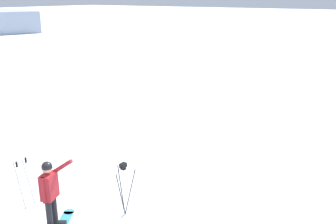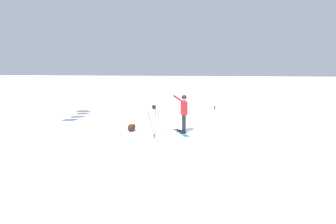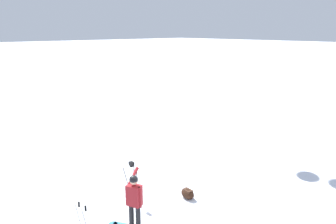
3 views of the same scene
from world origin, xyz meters
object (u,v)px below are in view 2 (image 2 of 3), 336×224
(snowboarder, at_px, (184,110))
(ski_poles, at_px, (215,117))
(camera_tripod, at_px, (154,115))
(gear_bag_large, at_px, (132,128))
(snowboard, at_px, (181,132))

(snowboarder, distance_m, ski_poles, 1.45)
(snowboarder, height_order, camera_tripod, snowboarder)
(snowboarder, distance_m, gear_bag_large, 2.59)
(gear_bag_large, distance_m, camera_tripod, 2.03)
(snowboarder, height_order, gear_bag_large, snowboarder)
(snowboarder, bearing_deg, camera_tripod, -123.80)
(snowboarder, height_order, snowboard, snowboarder)
(ski_poles, bearing_deg, snowboard, 170.46)
(gear_bag_large, xyz_separation_m, camera_tripod, (1.47, -1.13, 0.82))
(gear_bag_large, bearing_deg, ski_poles, -0.31)
(ski_poles, bearing_deg, snowboarder, 168.14)
(camera_tripod, xyz_separation_m, ski_poles, (2.35, 1.11, -0.14))
(camera_tripod, bearing_deg, snowboard, 59.03)
(snowboarder, distance_m, snowboard, 1.04)
(snowboard, height_order, gear_bag_large, gear_bag_large)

